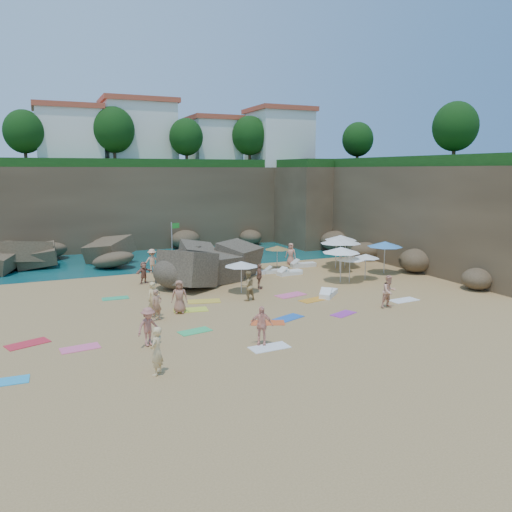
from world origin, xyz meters
name	(u,v)px	position (x,y,z in m)	size (l,w,h in m)	color
ground	(246,298)	(0.00, 0.00, 0.00)	(120.00, 120.00, 0.00)	tan
seawater	(147,238)	(0.00, 30.00, 0.00)	(120.00, 120.00, 0.00)	#0C4751
cliff_back	(173,205)	(2.00, 25.00, 4.00)	(44.00, 8.00, 8.00)	brown
cliff_right	(407,212)	(19.00, 8.00, 4.00)	(8.00, 30.00, 8.00)	brown
cliff_corner	(319,204)	(17.00, 20.00, 4.00)	(10.00, 12.00, 8.00)	brown
rock_promontory	(46,266)	(-11.00, 16.00, 0.00)	(12.00, 7.00, 2.00)	brown
clifftop_buildings	(179,137)	(2.96, 25.79, 11.24)	(28.48, 9.48, 7.00)	white
clifftop_trees	(214,133)	(4.78, 19.52, 11.26)	(35.60, 23.82, 4.40)	#11380F
rock_outcrop	(206,282)	(-0.90, 5.19, 0.00)	(6.88, 5.16, 2.75)	brown
flag_pole	(173,238)	(-1.49, 11.62, 2.31)	(0.69, 0.25, 3.63)	silver
parasol_0	(232,252)	(1.67, 6.67, 1.76)	(2.03, 2.03, 1.92)	silver
parasol_1	(340,250)	(9.59, 4.33, 1.74)	(2.01, 2.01, 1.90)	silver
parasol_2	(336,241)	(10.15, 5.77, 2.18)	(2.52, 2.52, 2.38)	silver
parasol_3	(341,238)	(11.20, 6.76, 2.29)	(2.64, 2.64, 2.49)	silver
parasol_4	(366,256)	(9.84, 1.42, 1.70)	(1.96, 1.96, 1.85)	silver
parasol_5	(248,246)	(3.42, 7.74, 1.91)	(2.20, 2.20, 2.08)	silver
parasol_6	(277,248)	(5.71, 7.31, 1.72)	(1.98, 1.98, 1.87)	silver
parasol_7	(341,250)	(7.72, 1.36, 2.29)	(2.63, 2.63, 2.49)	silver
parasol_8	(345,241)	(10.88, 5.57, 2.17)	(2.50, 2.50, 2.37)	silver
parasol_9	(241,264)	(0.25, 1.33, 1.88)	(2.17, 2.17, 2.05)	silver
parasol_10	(385,244)	(12.31, 2.47, 2.27)	(2.62, 2.62, 2.47)	silver
parasol_11	(350,258)	(8.27, 1.09, 1.74)	(2.01, 2.01, 1.90)	silver
lounger_0	(290,273)	(5.65, 5.04, 0.16)	(2.01, 0.67, 0.31)	white
lounger_1	(253,272)	(3.24, 6.33, 0.13)	(1.73, 0.58, 0.27)	white
lounger_2	(303,265)	(8.07, 7.33, 0.16)	(2.07, 0.69, 0.32)	white
lounger_3	(292,273)	(5.80, 4.93, 0.12)	(1.57, 0.52, 0.24)	white
lounger_4	(276,271)	(4.98, 6.02, 0.14)	(1.76, 0.59, 0.27)	white
lounger_5	(329,294)	(4.91, -1.62, 0.15)	(1.99, 0.66, 0.31)	white
towel_0	(6,382)	(-12.85, -7.77, 0.01)	(1.62, 0.81, 0.03)	#28A2D9
towel_1	(80,348)	(-10.03, -5.16, 0.01)	(1.66, 0.83, 0.03)	#F65F90
towel_2	(268,323)	(-0.90, -5.12, 0.02)	(1.72, 0.86, 0.03)	#E35523
towel_3	(195,331)	(-4.72, -4.95, 0.01)	(1.58, 0.79, 0.03)	#36BD67
towel_4	(191,310)	(-3.86, -1.26, 0.02)	(1.88, 0.94, 0.03)	#D2DC39
towel_5	(269,347)	(-2.35, -8.43, 0.02)	(1.77, 0.88, 0.03)	white
towel_6	(343,314)	(3.56, -5.33, 0.01)	(1.51, 0.75, 0.03)	purple
towel_7	(28,344)	(-12.16, -3.63, 0.02)	(1.81, 0.90, 0.03)	red
towel_8	(288,318)	(0.46, -4.81, 0.01)	(1.67, 0.84, 0.03)	blue
towel_9	(291,295)	(2.83, -0.53, 0.02)	(1.91, 0.96, 0.03)	#F25E94
towel_10	(313,300)	(3.50, -2.11, 0.01)	(1.64, 0.82, 0.03)	orange
towel_11	(115,298)	(-7.34, 3.09, 0.01)	(1.57, 0.79, 0.03)	#32AF6E
towel_12	(204,301)	(-2.60, 0.23, 0.02)	(1.94, 0.97, 0.03)	gold
towel_13	(404,300)	(8.50, -4.35, 0.02)	(1.79, 0.90, 0.03)	white
person_stand_0	(154,300)	(-6.02, -1.82, 0.96)	(0.70, 0.46, 1.93)	#DCB773
person_stand_1	(248,286)	(-0.10, -0.57, 0.90)	(0.88, 0.68, 1.81)	#A48552
person_stand_2	(152,261)	(-3.64, 9.78, 0.93)	(1.20, 0.49, 1.85)	#EBAF85
person_stand_3	(259,276)	(1.75, 1.87, 0.83)	(0.97, 0.40, 1.66)	#9B644D
person_stand_4	(291,254)	(7.59, 8.60, 0.90)	(0.88, 0.48, 1.80)	tan
person_stand_5	(144,273)	(-4.92, 6.51, 0.76)	(1.42, 0.41, 1.53)	#AE6D57
person_stand_6	(157,351)	(-7.55, -9.35, 0.95)	(0.69, 0.45, 1.90)	#E7C383
person_lie_0	(149,341)	(-7.18, -6.07, 0.23)	(1.12, 1.74, 0.46)	#B26859
person_lie_1	(261,340)	(-2.54, -7.94, 0.21)	(1.03, 1.76, 0.43)	#F7A58C
person_lie_2	(180,309)	(-4.56, -1.57, 0.24)	(0.88, 1.80, 0.48)	#A36B51
person_lie_4	(157,317)	(-5.99, -2.39, 0.19)	(0.58, 1.60, 0.38)	#A67153
person_lie_5	(389,302)	(6.60, -5.29, 0.35)	(0.90, 1.85, 0.70)	#EBA786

